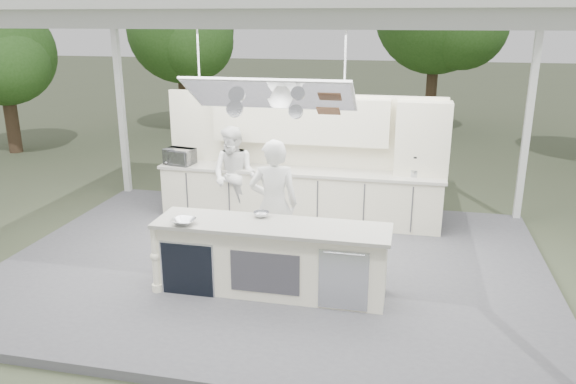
% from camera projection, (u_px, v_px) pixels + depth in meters
% --- Properties ---
extents(ground, '(90.00, 90.00, 0.00)m').
position_uv_depth(ground, '(274.00, 269.00, 8.48)').
color(ground, '#444C34').
rests_on(ground, ground).
extents(stage_deck, '(8.00, 6.00, 0.12)m').
position_uv_depth(stage_deck, '(273.00, 265.00, 8.46)').
color(stage_deck, '#58585C').
rests_on(stage_deck, ground).
extents(tent, '(8.20, 6.20, 3.86)m').
position_uv_depth(tent, '(271.00, 12.00, 7.37)').
color(tent, white).
rests_on(tent, ground).
extents(demo_island, '(3.10, 0.79, 0.95)m').
position_uv_depth(demo_island, '(270.00, 258.00, 7.42)').
color(demo_island, white).
rests_on(demo_island, stage_deck).
extents(back_counter, '(5.08, 0.72, 0.95)m').
position_uv_depth(back_counter, '(299.00, 195.00, 10.08)').
color(back_counter, white).
rests_on(back_counter, stage_deck).
extents(back_wall_unit, '(5.05, 0.48, 2.25)m').
position_uv_depth(back_wall_unit, '(326.00, 140.00, 9.90)').
color(back_wall_unit, white).
rests_on(back_wall_unit, stage_deck).
extents(tree_cluster, '(19.55, 9.40, 5.85)m').
position_uv_depth(tree_cluster, '(346.00, 30.00, 16.66)').
color(tree_cluster, '#452E22').
rests_on(tree_cluster, ground).
extents(head_chef, '(0.79, 0.62, 1.92)m').
position_uv_depth(head_chef, '(274.00, 205.00, 8.01)').
color(head_chef, white).
rests_on(head_chef, stage_deck).
extents(sous_chef, '(0.96, 0.82, 1.73)m').
position_uv_depth(sous_chef, '(234.00, 175.00, 9.86)').
color(sous_chef, white).
rests_on(sous_chef, stage_deck).
extents(toaster_oven, '(0.58, 0.44, 0.29)m').
position_uv_depth(toaster_oven, '(180.00, 156.00, 10.24)').
color(toaster_oven, '#BBBDC3').
rests_on(toaster_oven, back_counter).
extents(bowl_large, '(0.33, 0.33, 0.07)m').
position_uv_depth(bowl_large, '(184.00, 222.00, 7.27)').
color(bowl_large, silver).
rests_on(bowl_large, demo_island).
extents(bowl_small, '(0.26, 0.26, 0.07)m').
position_uv_depth(bowl_small, '(261.00, 214.00, 7.55)').
color(bowl_small, silver).
rests_on(bowl_small, demo_island).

